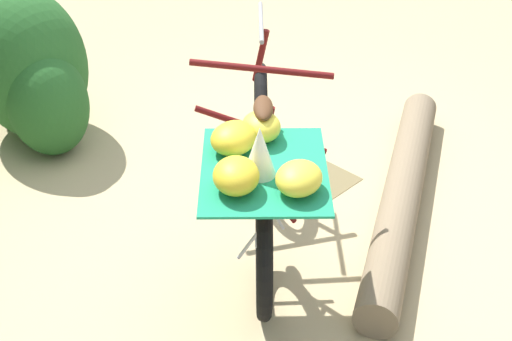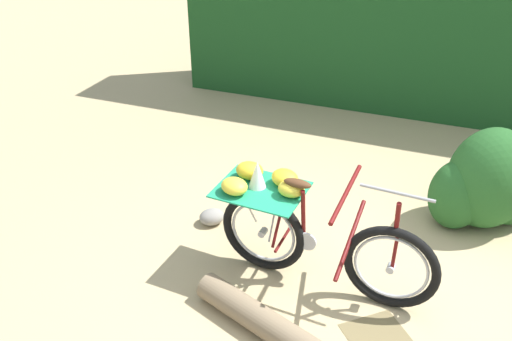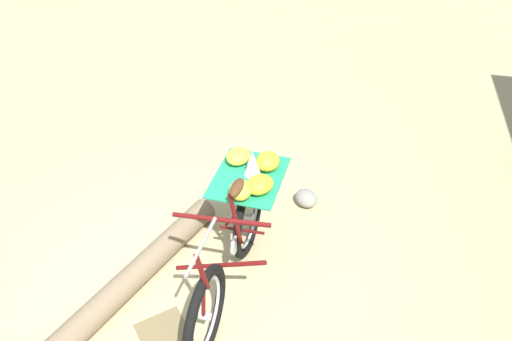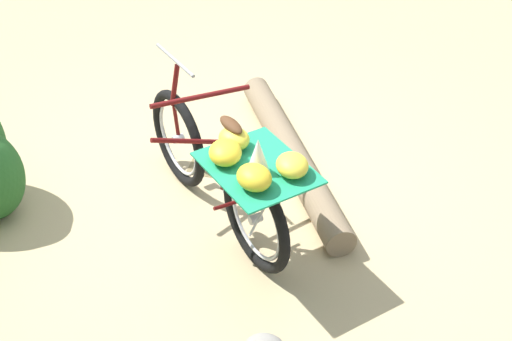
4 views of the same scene
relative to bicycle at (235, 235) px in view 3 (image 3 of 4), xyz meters
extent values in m
plane|color=tan|center=(0.24, -0.24, -0.51)|extent=(60.00, 60.00, 0.00)
torus|color=black|center=(0.47, -0.48, -0.14)|extent=(0.56, 0.57, 0.73)
torus|color=#B7B7BC|center=(0.47, -0.48, -0.14)|extent=(0.41, 0.42, 0.57)
cylinder|color=#B7B7BC|center=(0.47, -0.48, -0.14)|extent=(0.10, 0.10, 0.06)
torus|color=black|center=(-0.27, 0.26, -0.14)|extent=(0.56, 0.57, 0.73)
torus|color=#B7B7BC|center=(-0.27, 0.26, -0.14)|extent=(0.41, 0.42, 0.57)
cylinder|color=#B7B7BC|center=(-0.27, 0.26, -0.14)|extent=(0.10, 0.10, 0.06)
cylinder|color=#590F0F|center=(0.24, -0.25, 0.02)|extent=(0.52, 0.52, 0.30)
cylinder|color=#590F0F|center=(0.19, -0.20, 0.41)|extent=(0.53, 0.53, 0.11)
cylinder|color=#590F0F|center=(-0.03, 0.02, 0.13)|extent=(0.10, 0.10, 0.49)
cylinder|color=#590F0F|center=(-0.14, 0.13, -0.13)|extent=(0.29, 0.29, 0.05)
cylinder|color=#590F0F|center=(-0.16, 0.16, 0.09)|extent=(0.24, 0.24, 0.47)
cylinder|color=#590F0F|center=(0.48, -0.49, 0.01)|extent=(0.05, 0.05, 0.30)
cylinder|color=#590F0F|center=(0.46, -0.48, 0.31)|extent=(0.09, 0.09, 0.30)
cylinder|color=gray|center=(0.44, -0.45, 0.51)|extent=(0.38, 0.39, 0.02)
ellipsoid|color=#4C2D19|center=(-0.07, 0.06, 0.40)|extent=(0.22, 0.22, 0.06)
cylinder|color=#B7B7BC|center=(0.00, -0.01, -0.11)|extent=(0.13, 0.13, 0.16)
cylinder|color=#B7B7BC|center=(-0.20, 0.20, 0.05)|extent=(0.16, 0.16, 0.39)
cylinder|color=#B7B7BC|center=(-0.35, 0.34, 0.05)|extent=(0.18, 0.18, 0.39)
cube|color=brown|center=(-0.28, 0.28, 0.25)|extent=(0.73, 0.74, 0.02)
cube|color=#1E8C60|center=(-0.28, 0.28, 0.27)|extent=(0.86, 0.86, 0.01)
ellipsoid|color=gold|center=(-0.09, 0.26, 0.34)|extent=(0.25, 0.27, 0.13)
ellipsoid|color=gold|center=(-0.31, 0.47, 0.34)|extent=(0.29, 0.29, 0.14)
ellipsoid|color=yellow|center=(-0.49, 0.29, 0.33)|extent=(0.26, 0.28, 0.12)
ellipsoid|color=yellow|center=(-0.10, 0.11, 0.34)|extent=(0.27, 0.26, 0.12)
cone|color=white|center=(-0.30, 0.32, 0.39)|extent=(0.20, 0.20, 0.23)
cylinder|color=#7F6B51|center=(-0.32, -0.82, -0.40)|extent=(1.17, 1.93, 0.21)
ellipsoid|color=gray|center=(-0.49, 1.02, -0.43)|extent=(0.24, 0.20, 0.15)
cube|color=olive|center=(0.24, -0.73, -0.50)|extent=(0.44, 0.36, 0.01)
camera|label=1|loc=(-2.12, 2.21, 2.04)|focal=52.66mm
camera|label=2|loc=(-1.55, -3.02, 2.50)|focal=37.45mm
camera|label=3|loc=(2.54, -1.24, 2.83)|focal=35.89mm
camera|label=4|loc=(-1.07, 3.79, 2.93)|focal=53.23mm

